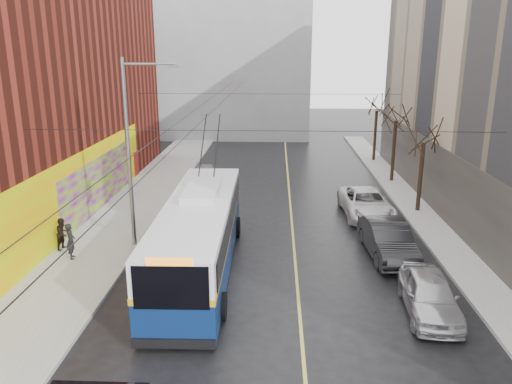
# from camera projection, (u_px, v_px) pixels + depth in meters

# --- Properties ---
(ground) EXTENTS (140.00, 140.00, 0.00)m
(ground) POSITION_uv_depth(u_px,v_px,m) (254.00, 380.00, 14.61)
(ground) COLOR black
(ground) RESTS_ON ground
(sidewalk_left) EXTENTS (4.00, 60.00, 0.15)m
(sidewalk_left) POSITION_uv_depth(u_px,v_px,m) (114.00, 231.00, 26.42)
(sidewalk_left) COLOR gray
(sidewalk_left) RESTS_ON ground
(sidewalk_right) EXTENTS (2.00, 60.00, 0.15)m
(sidewalk_right) POSITION_uv_depth(u_px,v_px,m) (438.00, 235.00, 25.76)
(sidewalk_right) COLOR gray
(sidewalk_right) RESTS_ON ground
(lane_line) EXTENTS (0.12, 50.00, 0.01)m
(lane_line) POSITION_uv_depth(u_px,v_px,m) (292.00, 222.00, 27.99)
(lane_line) COLOR #BFB74C
(lane_line) RESTS_ON ground
(building_far) EXTENTS (20.50, 12.10, 18.00)m
(building_far) POSITION_uv_depth(u_px,v_px,m) (218.00, 52.00, 55.57)
(building_far) COLOR gray
(building_far) RESTS_ON ground
(streetlight_pole) EXTENTS (2.65, 0.60, 9.00)m
(streetlight_pole) POSITION_uv_depth(u_px,v_px,m) (131.00, 150.00, 23.12)
(streetlight_pole) COLOR slate
(streetlight_pole) RESTS_ON ground
(catenary_wires) EXTENTS (18.00, 60.00, 0.22)m
(catenary_wires) POSITION_uv_depth(u_px,v_px,m) (219.00, 108.00, 27.17)
(catenary_wires) COLOR black
(tree_near) EXTENTS (3.20, 3.20, 6.40)m
(tree_near) POSITION_uv_depth(u_px,v_px,m) (425.00, 129.00, 28.25)
(tree_near) COLOR black
(tree_near) RESTS_ON ground
(tree_mid) EXTENTS (3.20, 3.20, 6.68)m
(tree_mid) POSITION_uv_depth(u_px,v_px,m) (397.00, 110.00, 34.90)
(tree_mid) COLOR black
(tree_mid) RESTS_ON ground
(tree_far) EXTENTS (3.20, 3.20, 6.57)m
(tree_far) POSITION_uv_depth(u_px,v_px,m) (377.00, 101.00, 41.65)
(tree_far) COLOR black
(tree_far) RESTS_ON ground
(pigeons_flying) EXTENTS (2.49, 0.55, 1.42)m
(pigeons_flying) POSITION_uv_depth(u_px,v_px,m) (216.00, 101.00, 22.16)
(pigeons_flying) COLOR slate
(trolleybus) EXTENTS (3.13, 12.81, 6.04)m
(trolleybus) POSITION_uv_depth(u_px,v_px,m) (199.00, 234.00, 21.43)
(trolleybus) COLOR #0A2050
(trolleybus) RESTS_ON ground
(parked_car_a) EXTENTS (2.07, 4.52, 1.50)m
(parked_car_a) POSITION_uv_depth(u_px,v_px,m) (430.00, 294.00, 18.12)
(parked_car_a) COLOR silver
(parked_car_a) RESTS_ON ground
(parked_car_b) EXTENTS (2.08, 5.16, 1.67)m
(parked_car_b) POSITION_uv_depth(u_px,v_px,m) (388.00, 239.00, 23.14)
(parked_car_b) COLOR black
(parked_car_b) RESTS_ON ground
(parked_car_c) EXTENTS (2.85, 5.70, 1.55)m
(parked_car_c) POSITION_uv_depth(u_px,v_px,m) (366.00, 203.00, 28.74)
(parked_car_c) COLOR silver
(parked_car_c) RESTS_ON ground
(following_car) EXTENTS (2.52, 4.81, 1.56)m
(following_car) POSITION_uv_depth(u_px,v_px,m) (205.00, 176.00, 34.88)
(following_car) COLOR #AEAEB3
(following_car) RESTS_ON ground
(pedestrian_a) EXTENTS (0.60, 0.72, 1.67)m
(pedestrian_a) POSITION_uv_depth(u_px,v_px,m) (71.00, 241.00, 22.53)
(pedestrian_a) COLOR black
(pedestrian_a) RESTS_ON sidewalk_left
(pedestrian_b) EXTENTS (0.77, 0.88, 1.54)m
(pedestrian_b) POSITION_uv_depth(u_px,v_px,m) (63.00, 234.00, 23.62)
(pedestrian_b) COLOR black
(pedestrian_b) RESTS_ON sidewalk_left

